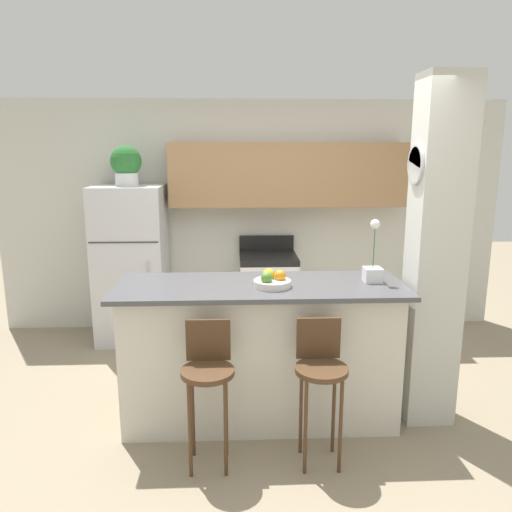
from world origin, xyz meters
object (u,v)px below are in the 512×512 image
(bar_stool_right, at_px, (320,371))
(orchid_vase, at_px, (373,266))
(refrigerator, at_px, (132,264))
(stove_range, at_px, (268,295))
(fruit_bowl, at_px, (272,281))
(bar_stool_left, at_px, (208,373))
(potted_plant_on_fridge, at_px, (126,164))

(bar_stool_right, distance_m, orchid_vase, 0.93)
(refrigerator, distance_m, bar_stool_right, 2.78)
(stove_range, xyz_separation_m, bar_stool_right, (0.19, -2.26, 0.17))
(bar_stool_right, bearing_deg, refrigerator, 126.32)
(fruit_bowl, bearing_deg, refrigerator, 127.75)
(bar_stool_left, bearing_deg, potted_plant_on_fridge, 112.32)
(bar_stool_right, relative_size, fruit_bowl, 3.60)
(potted_plant_on_fridge, xyz_separation_m, fruit_bowl, (1.36, -1.76, -0.76))
(refrigerator, height_order, orchid_vase, refrigerator)
(refrigerator, bearing_deg, bar_stool_left, -67.68)
(bar_stool_left, height_order, potted_plant_on_fridge, potted_plant_on_fridge)
(stove_range, xyz_separation_m, bar_stool_left, (-0.54, -2.26, 0.17))
(bar_stool_left, xyz_separation_m, fruit_bowl, (0.44, 0.48, 0.48))
(bar_stool_right, bearing_deg, fruit_bowl, 120.55)
(bar_stool_right, xyz_separation_m, orchid_vase, (0.48, 0.58, 0.55))
(potted_plant_on_fridge, bearing_deg, refrigerator, -61.43)
(bar_stool_left, distance_m, orchid_vase, 1.44)
(potted_plant_on_fridge, bearing_deg, bar_stool_right, -53.68)
(bar_stool_left, bearing_deg, fruit_bowl, 47.06)
(potted_plant_on_fridge, bearing_deg, stove_range, 0.94)
(fruit_bowl, bearing_deg, orchid_vase, 8.10)
(bar_stool_right, distance_m, potted_plant_on_fridge, 3.04)
(orchid_vase, height_order, fruit_bowl, orchid_vase)
(potted_plant_on_fridge, bearing_deg, orchid_vase, -37.91)
(stove_range, height_order, bar_stool_right, stove_range)
(fruit_bowl, bearing_deg, bar_stool_right, -59.45)
(bar_stool_left, relative_size, potted_plant_on_fridge, 2.37)
(stove_range, bearing_deg, bar_stool_left, -103.37)
(stove_range, relative_size, orchid_vase, 2.29)
(bar_stool_left, xyz_separation_m, bar_stool_right, (0.73, 0.00, 0.00))
(orchid_vase, bearing_deg, bar_stool_left, -154.05)
(bar_stool_left, xyz_separation_m, orchid_vase, (1.20, 0.58, 0.55))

